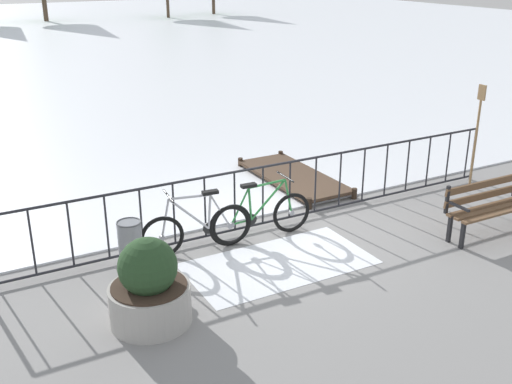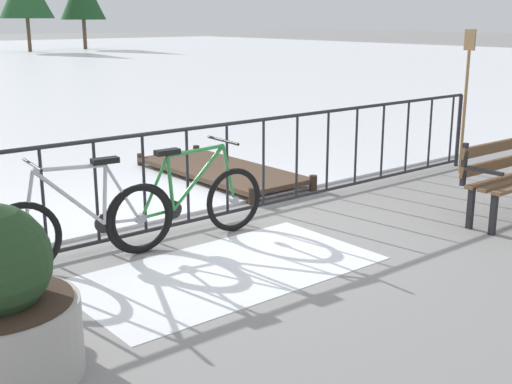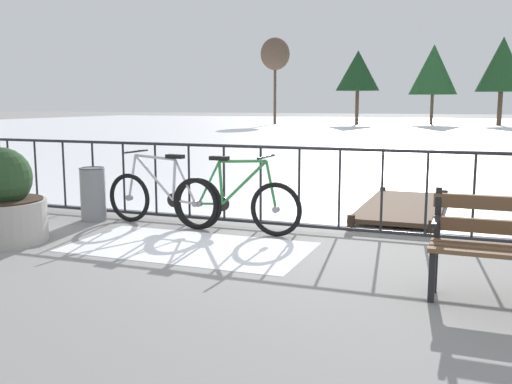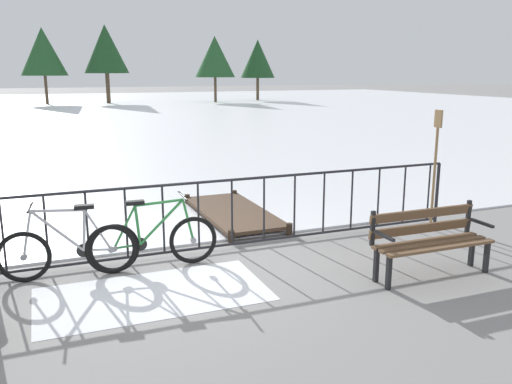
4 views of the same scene
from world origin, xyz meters
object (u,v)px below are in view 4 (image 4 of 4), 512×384
(park_bench, at_px, (429,237))
(oar_upright, at_px, (435,162))
(bicycle_second, at_px, (154,241))
(bicycle_near_railing, at_px, (68,250))

(park_bench, bearing_deg, oar_upright, 49.03)
(bicycle_second, bearing_deg, park_bench, -25.91)
(park_bench, bearing_deg, bicycle_second, 154.09)
(bicycle_near_railing, xyz_separation_m, oar_upright, (5.70, -0.02, 0.77))
(bicycle_near_railing, xyz_separation_m, park_bench, (4.31, -1.62, 0.14))
(bicycle_near_railing, bearing_deg, park_bench, -20.64)
(bicycle_near_railing, bearing_deg, bicycle_second, -2.93)
(bicycle_second, xyz_separation_m, oar_upright, (4.62, 0.04, 0.77))
(bicycle_near_railing, distance_m, bicycle_second, 1.08)
(oar_upright, bearing_deg, bicycle_near_railing, 179.83)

